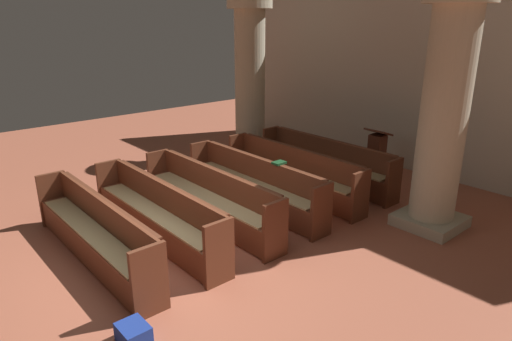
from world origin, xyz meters
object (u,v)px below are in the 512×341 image
(pew_row_1, at_px, (292,171))
(pew_row_3, at_px, (209,195))
(pillar_far_side, at_px, (250,76))
(lectern, at_px, (376,158))
(pew_row_4, at_px, (156,211))
(pew_row_0, at_px, (325,161))
(pillar_aisle_side, at_px, (445,109))
(pew_row_2, at_px, (253,182))
(hymn_book, at_px, (279,163))
(pew_row_5, at_px, (94,230))
(kneeler_box_blue, at_px, (134,334))

(pew_row_1, height_order, pew_row_3, same)
(pillar_far_side, bearing_deg, lectern, 16.04)
(lectern, bearing_deg, pew_row_4, -96.95)
(pew_row_0, distance_m, pew_row_1, 0.95)
(pillar_aisle_side, height_order, lectern, pillar_aisle_side)
(pew_row_3, distance_m, pillar_far_side, 4.04)
(pew_row_4, bearing_deg, pew_row_2, 90.00)
(pew_row_0, relative_size, hymn_book, 15.06)
(pew_row_2, bearing_deg, pillar_aisle_side, 33.66)
(pew_row_4, bearing_deg, pillar_far_side, 121.89)
(pew_row_4, height_order, lectern, lectern)
(pew_row_2, bearing_deg, pillar_far_side, 140.78)
(pew_row_3, bearing_deg, pew_row_0, 90.00)
(pew_row_3, relative_size, pillar_aisle_side, 0.88)
(pew_row_4, relative_size, pillar_far_side, 0.88)
(pillar_far_side, bearing_deg, pew_row_4, -58.11)
(pew_row_5, distance_m, pillar_aisle_side, 5.31)
(pew_row_2, distance_m, pillar_aisle_side, 3.28)
(kneeler_box_blue, bearing_deg, pew_row_1, 114.10)
(pew_row_4, bearing_deg, lectern, 83.05)
(pew_row_1, distance_m, pew_row_2, 0.95)
(pew_row_0, bearing_deg, pew_row_3, -90.00)
(pew_row_2, bearing_deg, pew_row_1, 90.00)
(pew_row_2, height_order, lectern, lectern)
(pillar_far_side, height_order, kneeler_box_blue, pillar_far_side)
(lectern, bearing_deg, pew_row_3, -98.68)
(kneeler_box_blue, bearing_deg, pew_row_4, 144.50)
(pew_row_1, relative_size, lectern, 2.99)
(hymn_book, bearing_deg, pew_row_3, -110.99)
(pew_row_2, bearing_deg, pew_row_4, -90.00)
(pew_row_3, bearing_deg, pew_row_1, 90.00)
(pew_row_2, xyz_separation_m, pillar_far_side, (-2.40, 1.96, 1.45))
(pew_row_2, xyz_separation_m, pew_row_3, (0.00, -0.95, 0.00))
(pew_row_2, distance_m, lectern, 2.88)
(lectern, xyz_separation_m, hymn_book, (-0.14, -2.63, 0.43))
(pew_row_2, bearing_deg, hymn_book, 23.61)
(hymn_book, bearing_deg, pillar_aisle_side, 35.60)
(pew_row_5, distance_m, lectern, 5.70)
(pew_row_5, bearing_deg, hymn_book, 81.81)
(hymn_book, bearing_deg, pew_row_1, 120.00)
(pillar_aisle_side, bearing_deg, hymn_book, -144.40)
(hymn_book, height_order, kneeler_box_blue, hymn_book)
(pew_row_0, distance_m, lectern, 1.08)
(pew_row_1, xyz_separation_m, pew_row_5, (0.00, -3.80, 0.00))
(pew_row_5, xyz_separation_m, lectern, (0.58, 5.67, -0.01))
(pew_row_2, distance_m, pillar_far_side, 3.42)
(pillar_far_side, bearing_deg, pew_row_3, -50.47)
(pillar_aisle_side, bearing_deg, pew_row_5, -118.67)
(pew_row_1, xyz_separation_m, kneeler_box_blue, (1.87, -4.19, -0.36))
(pew_row_4, bearing_deg, pew_row_0, 90.00)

